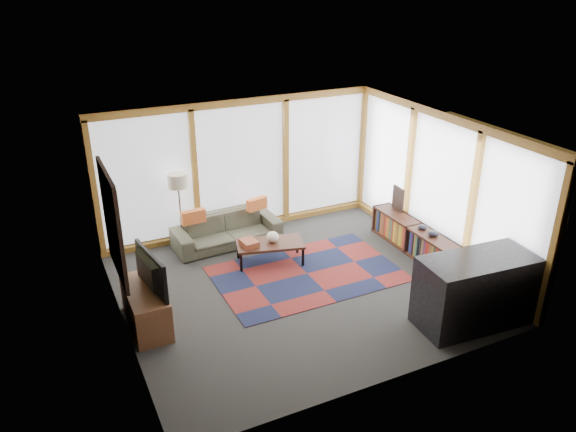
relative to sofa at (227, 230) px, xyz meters
name	(u,v)px	position (x,y,z in m)	size (l,w,h in m)	color
ground	(299,287)	(0.52, -1.95, -0.29)	(5.50, 5.50, 0.00)	#2D2D2B
room_envelope	(311,182)	(1.02, -1.39, 1.25)	(5.52, 5.02, 2.62)	#483E36
rug	(307,274)	(0.84, -1.64, -0.28)	(3.06, 1.96, 0.01)	maroon
sofa	(227,230)	(0.00, 0.00, 0.00)	(1.98, 0.78, 0.58)	#393C2E
pillow_left	(193,217)	(-0.62, -0.05, 0.41)	(0.44, 0.13, 0.24)	orange
pillow_right	(257,204)	(0.63, 0.03, 0.40)	(0.41, 0.12, 0.22)	orange
floor_lamp	(180,211)	(-0.78, 0.24, 0.43)	(0.36, 0.36, 1.45)	#32241A
coffee_table	(270,252)	(0.44, -0.99, -0.10)	(1.15, 0.58, 0.38)	#34180E
book_stack	(249,243)	(0.07, -0.95, 0.15)	(0.25, 0.32, 0.11)	brown
vase	(273,237)	(0.50, -0.98, 0.19)	(0.22, 0.22, 0.19)	#F1E3CF
bookshelf	(414,238)	(2.95, -1.74, -0.02)	(0.39, 2.13, 0.53)	#34180E
bowl_a	(433,233)	(2.96, -2.24, 0.29)	(0.19, 0.19, 0.10)	black
bowl_b	(422,227)	(2.96, -1.94, 0.28)	(0.16, 0.16, 0.08)	black
shelf_picture	(398,198)	(3.08, -1.02, 0.47)	(0.04, 0.34, 0.45)	black
tv_console	(146,307)	(-1.93, -1.95, 0.01)	(0.50, 1.19, 0.60)	brown
television	(144,273)	(-1.90, -2.00, 0.60)	(1.02, 0.13, 0.59)	black
bar_counter	(475,291)	(2.37, -3.91, 0.23)	(1.66, 0.77, 1.05)	black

